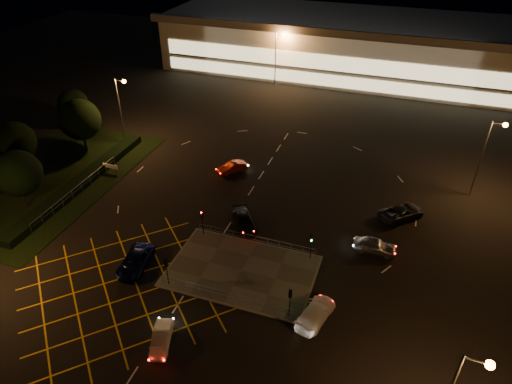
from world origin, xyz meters
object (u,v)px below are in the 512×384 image
(signal_se, at_px, (290,298))
(car_approach_white, at_px, (316,313))
(signal_ne, at_px, (312,241))
(car_right_silver, at_px, (375,245))
(car_east_grey, at_px, (402,213))
(car_circ_red, at_px, (232,167))
(signal_nw, at_px, (202,218))
(car_left_blue, at_px, (135,261))
(signal_sw, at_px, (166,266))
(car_far_dkgrey, at_px, (244,221))
(car_queue_white, at_px, (161,339))

(signal_se, bearing_deg, car_approach_white, -167.78)
(signal_ne, bearing_deg, signal_se, -90.00)
(car_right_silver, height_order, car_east_grey, car_east_grey)
(signal_ne, bearing_deg, car_circ_red, 135.82)
(car_right_silver, bearing_deg, signal_nw, 100.01)
(car_east_grey, xyz_separation_m, car_approach_white, (-6.01, -17.79, -0.04))
(car_right_silver, xyz_separation_m, car_circ_red, (-20.00, 10.13, -0.09))
(signal_se, relative_size, car_left_blue, 0.59)
(signal_sw, xyz_separation_m, car_east_grey, (20.26, 18.27, -1.60))
(car_far_dkgrey, bearing_deg, signal_nw, -174.41)
(signal_se, height_order, car_right_silver, signal_se)
(signal_sw, relative_size, car_circ_red, 0.78)
(car_east_grey, height_order, car_approach_white, car_east_grey)
(car_queue_white, bearing_deg, signal_sw, 95.34)
(car_left_blue, distance_m, car_east_grey, 29.96)
(car_circ_red, relative_size, car_east_grey, 0.73)
(car_far_dkgrey, xyz_separation_m, car_right_silver, (14.40, 0.42, 0.05))
(signal_nw, xyz_separation_m, car_circ_red, (-1.95, 13.56, -1.70))
(signal_nw, relative_size, car_far_dkgrey, 0.65)
(signal_ne, xyz_separation_m, car_east_grey, (8.26, 10.29, -1.60))
(car_east_grey, bearing_deg, car_right_silver, 117.52)
(car_left_blue, distance_m, car_approach_white, 18.56)
(car_queue_white, distance_m, car_circ_red, 28.26)
(signal_nw, height_order, signal_ne, same)
(signal_se, height_order, car_approach_white, signal_se)
(car_left_blue, bearing_deg, car_circ_red, 75.33)
(car_approach_white, bearing_deg, signal_ne, -58.53)
(signal_se, distance_m, car_queue_white, 11.33)
(signal_ne, height_order, car_right_silver, signal_ne)
(car_far_dkgrey, distance_m, car_right_silver, 14.41)
(signal_se, height_order, signal_nw, same)
(signal_sw, relative_size, car_right_silver, 0.71)
(car_right_silver, bearing_deg, car_left_blue, 113.98)
(signal_nw, bearing_deg, car_right_silver, 10.75)
(signal_se, xyz_separation_m, car_far_dkgrey, (-8.35, 10.99, -1.66))
(signal_sw, bearing_deg, car_far_dkgrey, -108.36)
(signal_sw, bearing_deg, car_east_grey, -137.95)
(car_circ_red, bearing_deg, signal_ne, -4.24)
(car_approach_white, bearing_deg, car_right_silver, -94.43)
(car_circ_red, xyz_separation_m, car_east_grey, (22.21, -3.27, 0.10))
(car_left_blue, xyz_separation_m, car_east_grey, (24.56, 17.15, 0.03))
(signal_ne, distance_m, car_approach_white, 8.00)
(signal_ne, relative_size, car_left_blue, 0.59)
(car_queue_white, height_order, car_approach_white, car_approach_white)
(car_queue_white, height_order, car_left_blue, car_left_blue)
(car_queue_white, xyz_separation_m, car_approach_white, (11.50, 6.81, 0.08))
(car_left_blue, xyz_separation_m, car_approach_white, (18.55, -0.63, -0.01))
(signal_nw, xyz_separation_m, car_far_dkgrey, (3.65, 3.01, -1.66))
(car_queue_white, relative_size, car_east_grey, 0.71)
(signal_sw, relative_size, signal_se, 1.00)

